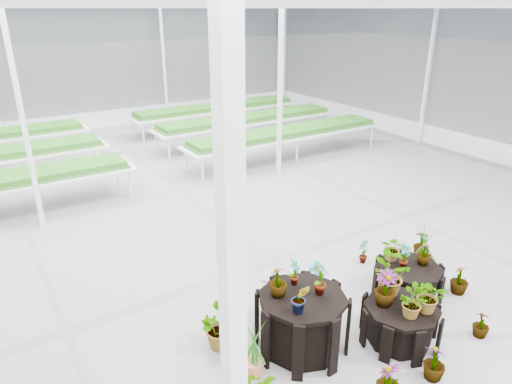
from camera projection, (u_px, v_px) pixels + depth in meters
ground_plane at (271, 270)px, 7.86m from camera, size 24.00×24.00×0.00m
greenhouse_shell at (272, 144)px, 7.02m from camera, size 18.00×24.00×4.50m
steel_frame at (272, 144)px, 7.02m from camera, size 18.00×24.00×4.50m
nursery_benches at (132, 147)px, 13.32m from camera, size 16.00×7.00×0.84m
plinth_tall at (302, 322)px, 5.93m from camera, size 1.25×1.25×0.81m
plinth_mid at (400, 324)px, 6.11m from camera, size 1.33×1.33×0.54m
plinth_low at (408, 279)px, 7.17m from camera, size 1.29×1.29×0.47m
nursery_plants at (347, 298)px, 6.26m from camera, size 4.86×2.77×1.32m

